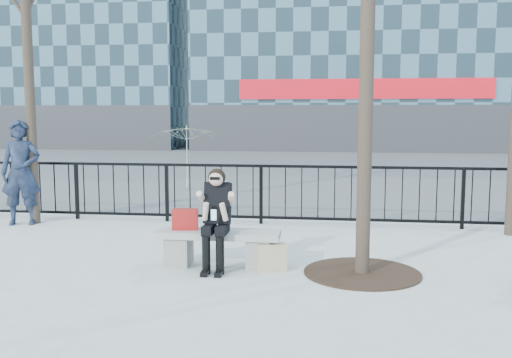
# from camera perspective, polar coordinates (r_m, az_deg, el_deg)

# --- Properties ---
(ground) EXTENTS (120.00, 120.00, 0.00)m
(ground) POSITION_cam_1_polar(r_m,az_deg,el_deg) (7.79, -3.74, -8.71)
(ground) COLOR #A2A19C
(ground) RESTS_ON ground
(street_surface) EXTENTS (60.00, 23.00, 0.01)m
(street_surface) POSITION_cam_1_polar(r_m,az_deg,el_deg) (22.51, 3.81, 1.48)
(street_surface) COLOR #474747
(street_surface) RESTS_ON ground
(railing) EXTENTS (14.00, 0.06, 1.10)m
(railing) POSITION_cam_1_polar(r_m,az_deg,el_deg) (10.58, -0.56, -1.51)
(railing) COLOR black
(railing) RESTS_ON ground
(tree_grate) EXTENTS (1.50, 1.50, 0.02)m
(tree_grate) POSITION_cam_1_polar(r_m,az_deg,el_deg) (7.56, 10.55, -9.21)
(tree_grate) COLOR black
(tree_grate) RESTS_ON ground
(bench_main) EXTENTS (1.65, 0.46, 0.49)m
(bench_main) POSITION_cam_1_polar(r_m,az_deg,el_deg) (7.72, -3.76, -6.55)
(bench_main) COLOR slate
(bench_main) RESTS_ON ground
(seated_woman) EXTENTS (0.50, 0.64, 1.34)m
(seated_woman) POSITION_cam_1_polar(r_m,az_deg,el_deg) (7.49, -4.03, -4.08)
(seated_woman) COLOR black
(seated_woman) RESTS_ON ground
(handbag) EXTENTS (0.36, 0.20, 0.28)m
(handbag) POSITION_cam_1_polar(r_m,az_deg,el_deg) (7.77, -7.11, -4.02)
(handbag) COLOR maroon
(handbag) RESTS_ON bench_main
(shopping_bag) EXTENTS (0.41, 0.27, 0.37)m
(shopping_bag) POSITION_cam_1_polar(r_m,az_deg,el_deg) (7.51, 1.57, -7.85)
(shopping_bag) COLOR beige
(shopping_bag) RESTS_ON ground
(standing_man) EXTENTS (0.81, 0.64, 1.93)m
(standing_man) POSITION_cam_1_polar(r_m,az_deg,el_deg) (11.29, -22.46, 0.61)
(standing_man) COLOR black
(standing_man) RESTS_ON ground
(vendor_umbrella) EXTENTS (2.02, 2.05, 1.73)m
(vendor_umbrella) POSITION_cam_1_polar(r_m,az_deg,el_deg) (15.23, -6.97, 2.16)
(vendor_umbrella) COLOR yellow
(vendor_umbrella) RESTS_ON ground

